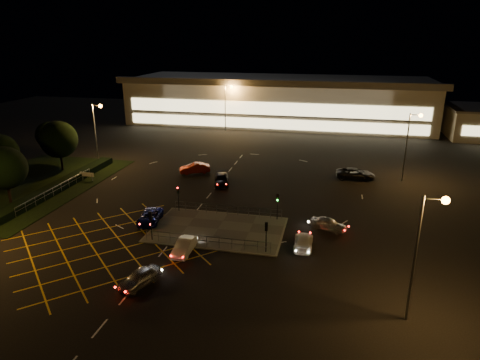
% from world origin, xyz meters
% --- Properties ---
extents(ground, '(180.00, 180.00, 0.00)m').
position_xyz_m(ground, '(0.00, 0.00, 0.00)').
color(ground, black).
rests_on(ground, ground).
extents(pedestrian_island, '(14.00, 9.00, 0.12)m').
position_xyz_m(pedestrian_island, '(2.00, -2.00, 0.06)').
color(pedestrian_island, '#4C4944').
rests_on(pedestrian_island, ground).
extents(grass_verge, '(18.00, 30.00, 0.08)m').
position_xyz_m(grass_verge, '(-28.00, 6.00, 0.04)').
color(grass_verge, black).
rests_on(grass_verge, ground).
extents(hedge, '(2.00, 26.00, 1.00)m').
position_xyz_m(hedge, '(-23.00, 6.00, 0.50)').
color(hedge, black).
rests_on(hedge, ground).
extents(supermarket, '(72.00, 26.50, 10.50)m').
position_xyz_m(supermarket, '(0.00, 61.95, 5.31)').
color(supermarket, beige).
rests_on(supermarket, ground).
extents(streetlight_se, '(1.78, 0.56, 10.03)m').
position_xyz_m(streetlight_se, '(20.44, -14.00, 6.56)').
color(streetlight_se, slate).
rests_on(streetlight_se, ground).
extents(streetlight_nw, '(1.78, 0.56, 10.03)m').
position_xyz_m(streetlight_nw, '(-23.56, 18.00, 6.56)').
color(streetlight_nw, slate).
rests_on(streetlight_nw, ground).
extents(streetlight_ne, '(1.78, 0.56, 10.03)m').
position_xyz_m(streetlight_ne, '(24.44, 20.00, 6.56)').
color(streetlight_ne, slate).
rests_on(streetlight_ne, ground).
extents(streetlight_far_left, '(1.78, 0.56, 10.03)m').
position_xyz_m(streetlight_far_left, '(-9.56, 48.00, 6.56)').
color(streetlight_far_left, slate).
rests_on(streetlight_far_left, ground).
extents(streetlight_far_right, '(1.78, 0.56, 10.03)m').
position_xyz_m(streetlight_far_right, '(30.44, 50.00, 6.56)').
color(streetlight_far_right, slate).
rests_on(streetlight_far_right, ground).
extents(signal_sw, '(0.28, 0.30, 3.15)m').
position_xyz_m(signal_sw, '(-4.00, -5.99, 2.37)').
color(signal_sw, black).
rests_on(signal_sw, pedestrian_island).
extents(signal_se, '(0.28, 0.30, 3.15)m').
position_xyz_m(signal_se, '(8.00, -5.99, 2.37)').
color(signal_se, black).
rests_on(signal_se, pedestrian_island).
extents(signal_nw, '(0.28, 0.30, 3.15)m').
position_xyz_m(signal_nw, '(-4.00, 1.99, 2.37)').
color(signal_nw, black).
rests_on(signal_nw, pedestrian_island).
extents(signal_ne, '(0.28, 0.30, 3.15)m').
position_xyz_m(signal_ne, '(8.00, 1.99, 2.37)').
color(signal_ne, black).
rests_on(signal_ne, pedestrian_island).
extents(tree_c, '(5.76, 5.76, 7.84)m').
position_xyz_m(tree_c, '(-28.00, 14.00, 4.95)').
color(tree_c, black).
rests_on(tree_c, ground).
extents(tree_d, '(4.68, 4.68, 6.37)m').
position_xyz_m(tree_d, '(-34.00, 20.00, 4.02)').
color(tree_d, black).
rests_on(tree_d, ground).
extents(tree_e, '(5.40, 5.40, 7.35)m').
position_xyz_m(tree_e, '(-26.00, 0.00, 4.64)').
color(tree_e, black).
rests_on(tree_e, ground).
extents(car_near_silver, '(3.05, 4.47, 1.41)m').
position_xyz_m(car_near_silver, '(-1.62, -14.06, 0.71)').
color(car_near_silver, '#A2A4A9').
rests_on(car_near_silver, ground).
extents(car_queue_white, '(1.44, 4.14, 1.36)m').
position_xyz_m(car_queue_white, '(0.18, -7.74, 0.68)').
color(car_queue_white, '#B8B8B8').
rests_on(car_queue_white, ground).
extents(car_left_blue, '(2.99, 5.10, 1.33)m').
position_xyz_m(car_left_blue, '(-6.14, -1.70, 0.67)').
color(car_left_blue, '#0E1354').
rests_on(car_left_blue, ground).
extents(car_far_dkgrey, '(3.18, 5.26, 1.42)m').
position_xyz_m(car_far_dkgrey, '(-1.53, 12.93, 0.71)').
color(car_far_dkgrey, black).
rests_on(car_far_dkgrey, ground).
extents(car_right_silver, '(4.36, 2.98, 1.38)m').
position_xyz_m(car_right_silver, '(13.83, 0.70, 0.69)').
color(car_right_silver, silver).
rests_on(car_right_silver, ground).
extents(car_circ_red, '(4.92, 3.64, 1.55)m').
position_xyz_m(car_circ_red, '(-7.00, 17.08, 0.77)').
color(car_circ_red, maroon).
rests_on(car_circ_red, ground).
extents(car_east_grey, '(5.76, 2.79, 1.58)m').
position_xyz_m(car_east_grey, '(17.31, 19.56, 0.79)').
color(car_east_grey, black).
rests_on(car_east_grey, ground).
extents(car_approach_white, '(1.93, 4.54, 1.30)m').
position_xyz_m(car_approach_white, '(11.50, -4.08, 0.65)').
color(car_approach_white, silver).
rests_on(car_approach_white, ground).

